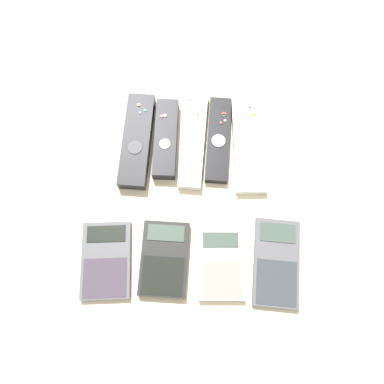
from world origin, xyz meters
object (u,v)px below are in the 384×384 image
(remote_4, at_px, (248,145))
(calculator_0, at_px, (106,260))
(remote_0, at_px, (137,141))
(remote_1, at_px, (166,139))
(calculator_3, at_px, (276,262))
(remote_3, at_px, (218,139))
(calculator_1, at_px, (164,259))
(remote_2, at_px, (192,140))
(calculator_2, at_px, (221,264))

(remote_4, height_order, calculator_0, remote_4)
(calculator_0, bearing_deg, remote_0, 76.72)
(remote_1, xyz_separation_m, calculator_3, (0.21, -0.24, -0.01))
(remote_3, distance_m, calculator_1, 0.26)
(calculator_0, distance_m, calculator_1, 0.11)
(remote_2, distance_m, remote_3, 0.05)
(remote_3, bearing_deg, calculator_1, -109.13)
(calculator_0, height_order, calculator_3, same)
(remote_3, height_order, calculator_2, remote_3)
(calculator_1, bearing_deg, calculator_0, -175.30)
(remote_0, distance_m, calculator_0, 0.24)
(remote_0, height_order, calculator_1, remote_0)
(remote_2, bearing_deg, remote_3, 5.90)
(remote_0, xyz_separation_m, calculator_0, (-0.04, -0.24, -0.01))
(remote_3, xyz_separation_m, calculator_0, (-0.20, -0.25, -0.00))
(remote_3, relative_size, calculator_3, 1.12)
(calculator_0, distance_m, calculator_3, 0.31)
(remote_3, distance_m, remote_4, 0.06)
(remote_1, relative_size, calculator_1, 1.20)
(remote_1, relative_size, calculator_0, 1.14)
(remote_2, distance_m, calculator_3, 0.29)
(remote_4, bearing_deg, calculator_0, -140.56)
(remote_0, height_order, calculator_2, remote_0)
(remote_0, distance_m, calculator_2, 0.29)
(remote_3, height_order, remote_4, same)
(remote_1, relative_size, remote_4, 0.81)
(remote_3, relative_size, remote_4, 0.90)
(remote_4, bearing_deg, calculator_2, -105.20)
(remote_2, bearing_deg, remote_1, -175.92)
(remote_1, distance_m, calculator_3, 0.32)
(calculator_0, xyz_separation_m, calculator_2, (0.21, -0.00, 0.00))
(remote_2, relative_size, calculator_2, 1.61)
(remote_0, height_order, remote_3, remote_0)
(remote_1, bearing_deg, remote_0, -173.94)
(remote_3, relative_size, calculator_1, 1.33)
(remote_0, bearing_deg, calculator_3, -38.37)
(remote_4, distance_m, calculator_0, 0.36)
(remote_0, relative_size, calculator_1, 1.44)
(remote_3, bearing_deg, remote_1, -175.49)
(calculator_0, bearing_deg, remote_1, 64.49)
(calculator_1, xyz_separation_m, calculator_2, (0.10, -0.01, -0.00))
(calculator_1, bearing_deg, calculator_2, -2.03)
(remote_2, distance_m, calculator_2, 0.25)
(remote_4, bearing_deg, calculator_3, -80.89)
(remote_4, bearing_deg, remote_1, 175.22)
(remote_4, distance_m, calculator_1, 0.28)
(calculator_0, height_order, calculator_2, calculator_2)
(remote_2, height_order, calculator_2, remote_2)
(calculator_3, bearing_deg, calculator_2, -172.64)
(remote_4, xyz_separation_m, calculator_3, (0.05, -0.23, -0.00))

